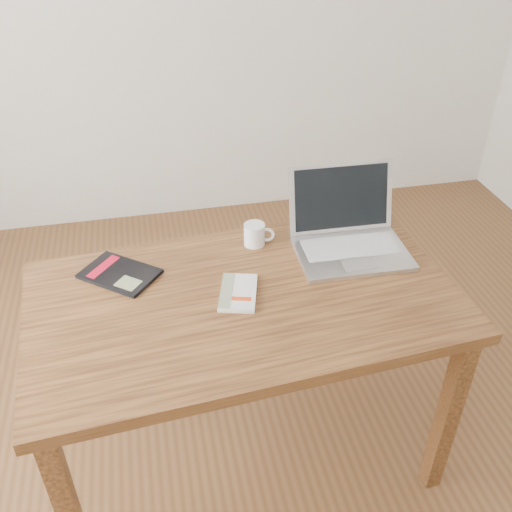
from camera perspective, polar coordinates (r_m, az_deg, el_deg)
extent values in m
plane|color=brown|center=(2.21, 0.42, -21.87)|extent=(4.00, 4.00, 0.00)
cube|color=brown|center=(1.76, -1.19, -4.50)|extent=(1.36, 0.85, 0.04)
cube|color=brown|center=(2.03, 18.61, -14.88)|extent=(0.06, 0.06, 0.71)
cube|color=brown|center=(2.22, -18.59, -9.56)|extent=(0.06, 0.06, 0.71)
cube|color=brown|center=(2.41, 10.68, -4.13)|extent=(0.06, 0.06, 0.71)
cube|color=silver|center=(1.75, -1.79, -3.70)|extent=(0.15, 0.20, 0.01)
cube|color=white|center=(1.75, -1.79, -3.68)|extent=(0.15, 0.20, 0.01)
cube|color=gray|center=(1.75, -2.96, -3.43)|extent=(0.08, 0.18, 0.00)
cube|color=red|center=(1.71, -1.46, -4.30)|extent=(0.06, 0.03, 0.00)
cube|color=black|center=(1.88, -13.48, -1.74)|extent=(0.28, 0.27, 0.01)
cube|color=#B30C25|center=(1.91, -15.03, -1.04)|extent=(0.11, 0.12, 0.00)
cube|color=gray|center=(1.82, -12.68, -2.67)|extent=(0.09, 0.09, 0.00)
cube|color=silver|center=(1.94, 9.62, 0.25)|extent=(0.38, 0.27, 0.02)
cube|color=silver|center=(1.96, 9.36, 0.98)|extent=(0.32, 0.14, 0.00)
cube|color=#BCBCC1|center=(1.88, 10.39, -0.83)|extent=(0.11, 0.06, 0.00)
cube|color=silver|center=(2.00, 8.50, 5.83)|extent=(0.37, 0.08, 0.24)
cube|color=black|center=(2.00, 8.55, 5.80)|extent=(0.33, 0.07, 0.21)
cylinder|color=white|center=(1.96, -0.16, 2.18)|extent=(0.07, 0.07, 0.08)
cylinder|color=black|center=(1.94, -0.16, 3.05)|extent=(0.06, 0.06, 0.01)
torus|color=white|center=(1.95, 1.08, 2.14)|extent=(0.05, 0.02, 0.05)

